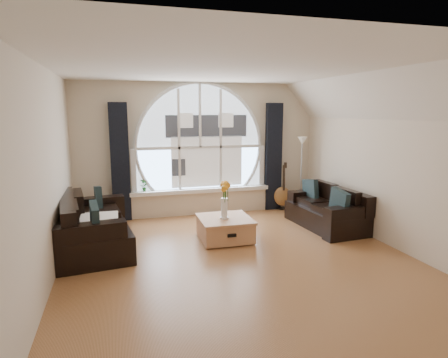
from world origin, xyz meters
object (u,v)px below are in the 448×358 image
at_px(floor_lamp, 301,174).
at_px(sofa_right, 326,206).
at_px(coffee_chest, 225,228).
at_px(vase_flowers, 224,196).
at_px(potted_plant, 144,185).
at_px(guitar, 283,186).
at_px(sofa_left, 94,224).

bearing_deg(floor_lamp, sofa_right, -94.46).
height_order(coffee_chest, vase_flowers, vase_flowers).
relative_size(floor_lamp, potted_plant, 5.99).
xyz_separation_m(floor_lamp, guitar, (-0.34, 0.17, -0.27)).
bearing_deg(potted_plant, coffee_chest, -54.74).
xyz_separation_m(sofa_left, guitar, (3.82, 1.40, 0.13)).
bearing_deg(vase_flowers, guitar, 42.03).
height_order(sofa_right, potted_plant, potted_plant).
bearing_deg(floor_lamp, sofa_left, -163.57).
distance_m(coffee_chest, floor_lamp, 2.57).
relative_size(sofa_left, floor_lamp, 1.18).
height_order(coffee_chest, guitar, guitar).
relative_size(sofa_right, vase_flowers, 2.32).
bearing_deg(guitar, sofa_right, -61.79).
relative_size(vase_flowers, potted_plant, 2.62).
xyz_separation_m(sofa_right, vase_flowers, (-2.02, -0.22, 0.37)).
xyz_separation_m(sofa_left, floor_lamp, (4.16, 1.23, 0.40)).
height_order(vase_flowers, floor_lamp, floor_lamp).
distance_m(guitar, potted_plant, 2.95).
relative_size(coffee_chest, potted_plant, 3.21).
bearing_deg(sofa_right, floor_lamp, 81.16).
relative_size(coffee_chest, floor_lamp, 0.54).
bearing_deg(sofa_right, coffee_chest, -179.35).
bearing_deg(potted_plant, vase_flowers, -56.09).
bearing_deg(potted_plant, sofa_left, -119.72).
relative_size(sofa_right, coffee_chest, 1.89).
bearing_deg(sofa_right, sofa_left, 176.01).
bearing_deg(floor_lamp, coffee_chest, -146.62).
distance_m(sofa_left, floor_lamp, 4.36).
bearing_deg(coffee_chest, vase_flowers, -117.31).
bearing_deg(vase_flowers, sofa_right, 6.32).
relative_size(sofa_right, potted_plant, 6.07).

